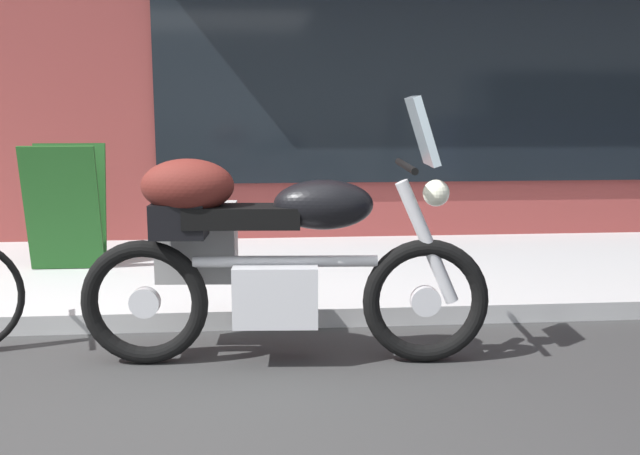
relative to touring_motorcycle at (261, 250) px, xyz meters
name	(u,v)px	position (x,y,z in m)	size (l,w,h in m)	color
ground_plane	(131,421)	(-0.58, -0.71, -0.61)	(80.00, 80.00, 0.00)	#333333
touring_motorcycle	(261,250)	(0.00, 0.00, 0.00)	(2.17, 0.75, 1.41)	black
sandwich_board_sign	(66,207)	(-1.48, 1.84, -0.01)	(0.55, 0.42, 0.95)	#1E511E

